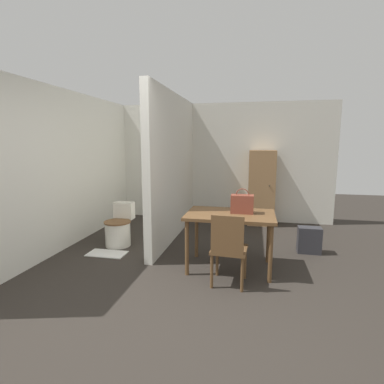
{
  "coord_description": "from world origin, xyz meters",
  "views": [
    {
      "loc": [
        0.9,
        -2.54,
        1.67
      ],
      "look_at": [
        0.02,
        1.66,
        0.96
      ],
      "focal_mm": 28.0,
      "sensor_mm": 36.0,
      "label": 1
    }
  ],
  "objects_px": {
    "toilet": "(119,229)",
    "handbag": "(242,204)",
    "dining_table": "(230,220)",
    "wooden_chair": "(229,247)",
    "wooden_cabinet": "(262,188)",
    "space_heater": "(309,240)"
  },
  "relations": [
    {
      "from": "toilet",
      "to": "wooden_cabinet",
      "type": "bearing_deg",
      "value": 37.74
    },
    {
      "from": "toilet",
      "to": "handbag",
      "type": "height_order",
      "value": "handbag"
    },
    {
      "from": "space_heater",
      "to": "toilet",
      "type": "bearing_deg",
      "value": -175.28
    },
    {
      "from": "toilet",
      "to": "space_heater",
      "type": "relative_size",
      "value": 1.67
    },
    {
      "from": "handbag",
      "to": "wooden_cabinet",
      "type": "xyz_separation_m",
      "value": [
        0.3,
        2.31,
        -0.12
      ]
    },
    {
      "from": "dining_table",
      "to": "wooden_cabinet",
      "type": "height_order",
      "value": "wooden_cabinet"
    },
    {
      "from": "wooden_chair",
      "to": "wooden_cabinet",
      "type": "relative_size",
      "value": 0.58
    },
    {
      "from": "wooden_chair",
      "to": "toilet",
      "type": "bearing_deg",
      "value": 153.35
    },
    {
      "from": "dining_table",
      "to": "toilet",
      "type": "xyz_separation_m",
      "value": [
        -1.87,
        0.58,
        -0.4
      ]
    },
    {
      "from": "toilet",
      "to": "wooden_cabinet",
      "type": "xyz_separation_m",
      "value": [
        2.31,
        1.79,
        0.49
      ]
    },
    {
      "from": "toilet",
      "to": "handbag",
      "type": "distance_m",
      "value": 2.17
    },
    {
      "from": "handbag",
      "to": "space_heater",
      "type": "distance_m",
      "value": 1.43
    },
    {
      "from": "dining_table",
      "to": "space_heater",
      "type": "relative_size",
      "value": 2.84
    },
    {
      "from": "dining_table",
      "to": "wooden_chair",
      "type": "xyz_separation_m",
      "value": [
        0.03,
        -0.51,
        -0.2
      ]
    },
    {
      "from": "handbag",
      "to": "wooden_cabinet",
      "type": "bearing_deg",
      "value": 82.72
    },
    {
      "from": "wooden_cabinet",
      "to": "space_heater",
      "type": "xyz_separation_m",
      "value": [
        0.7,
        -1.54,
        -0.56
      ]
    },
    {
      "from": "wooden_chair",
      "to": "space_heater",
      "type": "bearing_deg",
      "value": 53.41
    },
    {
      "from": "wooden_chair",
      "to": "toilet",
      "type": "height_order",
      "value": "wooden_chair"
    },
    {
      "from": "handbag",
      "to": "space_heater",
      "type": "xyz_separation_m",
      "value": [
        1.0,
        0.77,
        -0.68
      ]
    },
    {
      "from": "dining_table",
      "to": "space_heater",
      "type": "xyz_separation_m",
      "value": [
        1.15,
        0.83,
        -0.47
      ]
    },
    {
      "from": "toilet",
      "to": "space_heater",
      "type": "distance_m",
      "value": 3.02
    },
    {
      "from": "wooden_cabinet",
      "to": "dining_table",
      "type": "bearing_deg",
      "value": -100.61
    }
  ]
}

